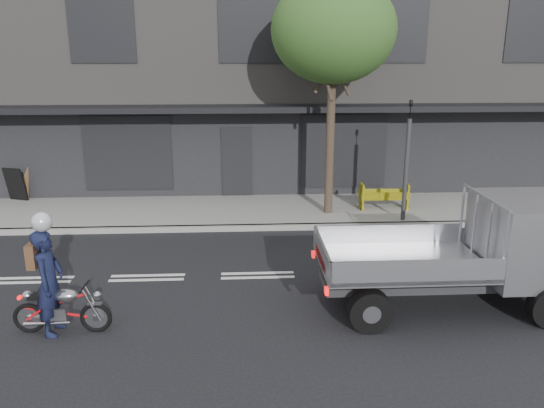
{
  "coord_description": "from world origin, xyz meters",
  "views": [
    {
      "loc": [
        -0.25,
        -10.74,
        4.7
      ],
      "look_at": [
        0.34,
        0.5,
        1.49
      ],
      "focal_mm": 35.0,
      "sensor_mm": 36.0,
      "label": 1
    }
  ],
  "objects": [
    {
      "name": "ground",
      "position": [
        0.0,
        0.0,
        0.0
      ],
      "size": [
        80.0,
        80.0,
        0.0
      ],
      "primitive_type": "plane",
      "color": "black",
      "rests_on": "ground"
    },
    {
      "name": "sidewalk",
      "position": [
        0.0,
        4.7,
        0.07
      ],
      "size": [
        32.0,
        3.2,
        0.15
      ],
      "primitive_type": "cube",
      "color": "gray",
      "rests_on": "ground"
    },
    {
      "name": "kerb",
      "position": [
        0.0,
        3.1,
        0.07
      ],
      "size": [
        32.0,
        0.2,
        0.15
      ],
      "primitive_type": "cube",
      "color": "gray",
      "rests_on": "ground"
    },
    {
      "name": "building_main",
      "position": [
        0.0,
        11.3,
        4.0
      ],
      "size": [
        26.0,
        10.0,
        8.0
      ],
      "primitive_type": "cube",
      "color": "slate",
      "rests_on": "ground"
    },
    {
      "name": "street_tree",
      "position": [
        2.2,
        4.2,
        5.28
      ],
      "size": [
        3.4,
        3.4,
        6.74
      ],
      "color": "#382B21",
      "rests_on": "ground"
    },
    {
      "name": "traffic_light_pole",
      "position": [
        4.2,
        3.35,
        1.65
      ],
      "size": [
        0.12,
        0.12,
        3.5
      ],
      "color": "#2D2D30",
      "rests_on": "ground"
    },
    {
      "name": "motorcycle",
      "position": [
        -3.45,
        -2.25,
        0.45
      ],
      "size": [
        1.72,
        0.5,
        0.88
      ],
      "rotation": [
        0.0,
        0.0,
        -0.04
      ],
      "color": "black",
      "rests_on": "ground"
    },
    {
      "name": "rider",
      "position": [
        -3.6,
        -2.25,
        0.94
      ],
      "size": [
        0.47,
        0.7,
        1.87
      ],
      "primitive_type": "imported",
      "rotation": [
        0.0,
        0.0,
        1.53
      ],
      "color": "#121733",
      "rests_on": "ground"
    },
    {
      "name": "flatbed_ute",
      "position": [
        4.62,
        -1.64,
        1.26
      ],
      "size": [
        4.79,
        2.01,
        2.22
      ],
      "rotation": [
        0.0,
        0.0,
        0.0
      ],
      "color": "black",
      "rests_on": "ground"
    },
    {
      "name": "construction_barrier",
      "position": [
        3.94,
        4.28,
        0.56
      ],
      "size": [
        1.46,
        0.6,
        0.82
      ],
      "primitive_type": null,
      "rotation": [
        0.0,
        0.0,
        -0.01
      ],
      "color": "#FFEF0D",
      "rests_on": "sidewalk"
    },
    {
      "name": "sandwich_board",
      "position": [
        -7.54,
        6.0,
        0.69
      ],
      "size": [
        0.79,
        0.65,
        1.08
      ],
      "primitive_type": null,
      "rotation": [
        0.0,
        0.0,
        -0.34
      ],
      "color": "black",
      "rests_on": "sidewalk"
    }
  ]
}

